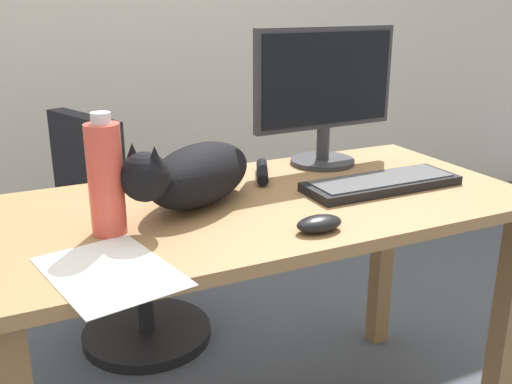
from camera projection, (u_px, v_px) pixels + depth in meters
name	position (u px, v px, depth m)	size (l,w,h in m)	color
desk	(260.00, 241.00, 1.54)	(1.38, 0.68, 0.74)	#9E7247
office_chair	(130.00, 252.00, 2.09)	(0.51, 0.48, 0.89)	black
monitor	(325.00, 91.00, 1.76)	(0.48, 0.20, 0.41)	#333338
keyboard	(381.00, 183.00, 1.60)	(0.44, 0.15, 0.03)	black
cat	(195.00, 174.00, 1.44)	(0.51, 0.39, 0.20)	black
computer_mouse	(319.00, 224.00, 1.30)	(0.11, 0.06, 0.04)	black
paper_sheet	(110.00, 272.00, 1.11)	(0.21, 0.30, 0.00)	white
water_bottle	(106.00, 178.00, 1.25)	(0.08, 0.08, 0.27)	#D84C3D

